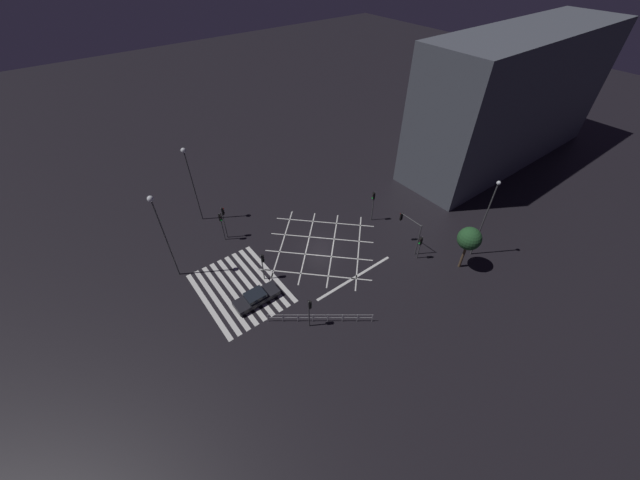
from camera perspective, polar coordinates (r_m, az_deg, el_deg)
The scene contains 16 objects.
ground_plane at distance 41.76m, azimuth -0.00°, elevation -1.03°, with size 200.00×200.00×0.00m, color black.
road_markings at distance 38.79m, azimuth -8.76°, elevation -5.94°, with size 15.25×21.93×0.01m.
office_building at distance 62.16m, azimuth 28.56°, elevation 19.20°, with size 10.06×35.86×18.32m.
traffic_light_sw_main at distance 42.33m, azimuth -15.51°, elevation 2.85°, with size 0.39×0.36×3.92m.
traffic_light_se_cross at distance 32.52m, azimuth -1.67°, elevation -10.89°, with size 0.36×0.39×3.61m.
traffic_light_ne_cross at distance 40.25m, azimuth 15.71°, elevation -0.54°, with size 0.36×0.39×3.20m.
traffic_light_median_north at distance 44.10m, azimuth 8.50°, elevation 6.24°, with size 0.36×0.39×4.27m.
traffic_light_ne_main at distance 40.85m, azimuth 14.06°, elevation 2.22°, with size 3.11×0.36×4.28m.
traffic_light_median_south at distance 36.90m, azimuth -9.15°, elevation -3.46°, with size 0.36×0.39×3.51m.
traffic_light_sw_cross at distance 42.47m, azimuth -15.17°, elevation 3.64°, with size 0.36×0.39×4.39m.
street_lamp_east at distance 40.75m, azimuth 25.17°, elevation 4.04°, with size 0.40×0.40×9.79m.
street_lamp_west at distance 36.81m, azimuth -24.41°, elevation 2.91°, with size 0.59×0.59×10.23m.
street_lamp_far at distance 44.18m, azimuth -20.26°, elevation 10.52°, with size 0.58×0.58×9.93m.
street_tree_near at distance 39.73m, azimuth 22.78°, elevation 0.17°, with size 2.45×2.45×5.34m.
waiting_car at distance 36.42m, azimuth -10.14°, elevation -9.03°, with size 1.76×4.62×1.19m.
pedestrian_railing at distance 34.31m, azimuth -0.00°, elevation -12.23°, with size 6.07×7.92×1.05m.
Camera 1 is at (24.22, -18.53, 28.53)m, focal length 20.00 mm.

